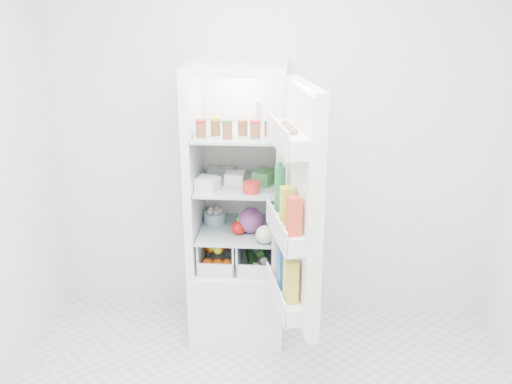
# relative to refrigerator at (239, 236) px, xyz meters

# --- Properties ---
(room_walls) EXTENTS (3.02, 3.02, 2.61)m
(room_walls) POSITION_rel_refrigerator_xyz_m (0.20, -1.25, 0.93)
(room_walls) COLOR silver
(room_walls) RESTS_ON ground
(refrigerator) EXTENTS (0.60, 0.60, 1.80)m
(refrigerator) POSITION_rel_refrigerator_xyz_m (0.00, 0.00, 0.00)
(refrigerator) COLOR white
(refrigerator) RESTS_ON ground
(shelf_low) EXTENTS (0.49, 0.53, 0.01)m
(shelf_low) POSITION_rel_refrigerator_xyz_m (-0.00, -0.06, 0.07)
(shelf_low) COLOR #A0B7BC
(shelf_low) RESTS_ON refrigerator
(shelf_mid) EXTENTS (0.49, 0.53, 0.02)m
(shelf_mid) POSITION_rel_refrigerator_xyz_m (-0.00, -0.06, 0.38)
(shelf_mid) COLOR #A0B7BC
(shelf_mid) RESTS_ON refrigerator
(shelf_top) EXTENTS (0.49, 0.53, 0.02)m
(shelf_top) POSITION_rel_refrigerator_xyz_m (-0.00, -0.06, 0.71)
(shelf_top) COLOR #A0B7BC
(shelf_top) RESTS_ON refrigerator
(crisper_left) EXTENTS (0.23, 0.46, 0.22)m
(crisper_left) POSITION_rel_refrigerator_xyz_m (-0.12, -0.06, -0.06)
(crisper_left) COLOR silver
(crisper_left) RESTS_ON refrigerator
(crisper_right) EXTENTS (0.23, 0.46, 0.22)m
(crisper_right) POSITION_rel_refrigerator_xyz_m (0.12, -0.06, -0.06)
(crisper_right) COLOR silver
(crisper_right) RESTS_ON refrigerator
(condiment_jars) EXTENTS (0.46, 0.16, 0.08)m
(condiment_jars) POSITION_rel_refrigerator_xyz_m (-0.00, -0.17, 0.76)
(condiment_jars) COLOR #B21919
(condiment_jars) RESTS_ON shelf_top
(squeeze_bottle) EXTENTS (0.07, 0.07, 0.18)m
(squeeze_bottle) POSITION_rel_refrigerator_xyz_m (0.12, 0.00, 0.81)
(squeeze_bottle) COLOR white
(squeeze_bottle) RESTS_ON shelf_top
(tub_white) EXTENTS (0.15, 0.15, 0.08)m
(tub_white) POSITION_rel_refrigerator_xyz_m (-0.17, -0.20, 0.43)
(tub_white) COLOR silver
(tub_white) RESTS_ON shelf_mid
(tub_cream) EXTENTS (0.13, 0.13, 0.07)m
(tub_cream) POSITION_rel_refrigerator_xyz_m (-0.02, -0.06, 0.43)
(tub_cream) COLOR white
(tub_cream) RESTS_ON shelf_mid
(tin_red) EXTENTS (0.11, 0.11, 0.07)m
(tin_red) POSITION_rel_refrigerator_xyz_m (0.10, -0.23, 0.43)
(tin_red) COLOR red
(tin_red) RESTS_ON shelf_mid
(foil_tray) EXTENTS (0.17, 0.13, 0.04)m
(foil_tray) POSITION_rel_refrigerator_xyz_m (-0.13, 0.12, 0.41)
(foil_tray) COLOR silver
(foil_tray) RESTS_ON shelf_mid
(tub_green) EXTENTS (0.16, 0.18, 0.09)m
(tub_green) POSITION_rel_refrigerator_xyz_m (0.17, -0.06, 0.44)
(tub_green) COLOR #387D3C
(tub_green) RESTS_ON shelf_mid
(red_cabbage) EXTENTS (0.16, 0.16, 0.16)m
(red_cabbage) POSITION_rel_refrigerator_xyz_m (0.08, -0.11, 0.16)
(red_cabbage) COLOR #63225A
(red_cabbage) RESTS_ON shelf_low
(bell_pepper) EXTENTS (0.09, 0.09, 0.09)m
(bell_pepper) POSITION_rel_refrigerator_xyz_m (0.01, -0.15, 0.13)
(bell_pepper) COLOR #B90E0B
(bell_pepper) RESTS_ON shelf_low
(mushroom_bowl) EXTENTS (0.17, 0.17, 0.07)m
(mushroom_bowl) POSITION_rel_refrigerator_xyz_m (-0.17, 0.04, 0.12)
(mushroom_bowl) COLOR #8EBED4
(mushroom_bowl) RESTS_ON shelf_low
(salad_bag) EXTENTS (0.11, 0.11, 0.11)m
(salad_bag) POSITION_rel_refrigerator_xyz_m (0.18, -0.27, 0.14)
(salad_bag) COLOR beige
(salad_bag) RESTS_ON shelf_low
(citrus_pile) EXTENTS (0.20, 0.24, 0.16)m
(citrus_pile) POSITION_rel_refrigerator_xyz_m (-0.13, -0.12, -0.07)
(citrus_pile) COLOR #FF5E0D
(citrus_pile) RESTS_ON refrigerator
(veg_pile) EXTENTS (0.16, 0.30, 0.10)m
(veg_pile) POSITION_rel_refrigerator_xyz_m (0.13, -0.06, -0.10)
(veg_pile) COLOR #1A4517
(veg_pile) RESTS_ON refrigerator
(fridge_door) EXTENTS (0.30, 0.60, 1.30)m
(fridge_door) POSITION_rel_refrigerator_xyz_m (0.37, -0.63, 0.43)
(fridge_door) COLOR white
(fridge_door) RESTS_ON refrigerator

